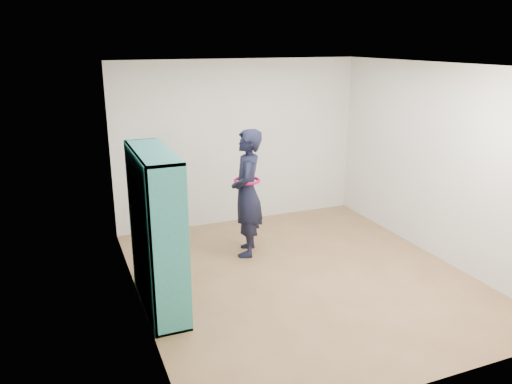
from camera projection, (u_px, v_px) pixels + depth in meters
name	position (u px, v px, depth m)	size (l,w,h in m)	color
floor	(302.00, 276.00, 6.32)	(4.50, 4.50, 0.00)	brown
ceiling	(308.00, 65.00, 5.56)	(4.50, 4.50, 0.00)	white
wall_left	(135.00, 197.00, 5.22)	(0.02, 4.50, 2.60)	silver
wall_right	(438.00, 163.00, 6.66)	(0.02, 4.50, 2.60)	silver
wall_back	(239.00, 143.00, 7.94)	(4.00, 0.02, 2.60)	silver
wall_front	(436.00, 247.00, 3.95)	(4.00, 0.02, 2.60)	silver
bookshelf	(154.00, 233.00, 5.39)	(0.39, 1.34, 1.78)	teal
person	(247.00, 193.00, 6.77)	(0.64, 0.75, 1.76)	black
smartphone	(236.00, 183.00, 6.81)	(0.04, 0.11, 0.14)	silver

